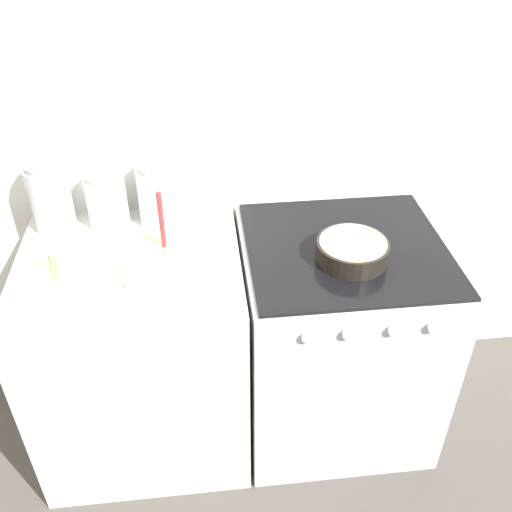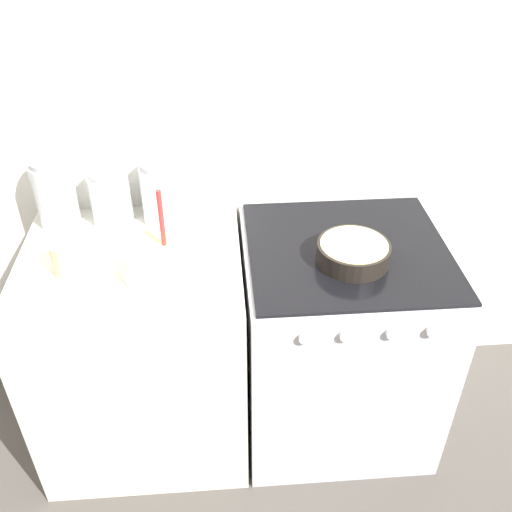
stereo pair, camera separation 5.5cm
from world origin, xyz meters
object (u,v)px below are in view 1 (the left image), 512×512
baking_pan (352,250)px  storage_jar_left (51,201)px  storage_jar_right (161,198)px  mixing_bowl (154,260)px  tin_can (63,263)px  stove (336,337)px  storage_jar_middle (107,204)px

baking_pan → storage_jar_left: bearing=163.0°
baking_pan → storage_jar_right: bearing=153.8°
mixing_bowl → tin_can: bearing=172.8°
baking_pan → storage_jar_right: (-0.64, 0.32, 0.06)m
storage_jar_right → mixing_bowl: bearing=-92.6°
stove → baking_pan: size_ratio=3.57×
mixing_bowl → storage_jar_left: bearing=137.3°
mixing_bowl → storage_jar_middle: 0.39m
storage_jar_middle → storage_jar_right: storage_jar_right is taller
baking_pan → storage_jar_middle: 0.90m
baking_pan → storage_jar_left: 1.08m
stove → baking_pan: bearing=-91.7°
storage_jar_left → tin_can: 0.32m
stove → tin_can: size_ratio=7.90×
baking_pan → storage_jar_middle: size_ratio=1.17×
storage_jar_middle → tin_can: bearing=-110.7°
storage_jar_right → tin_can: storage_jar_right is taller
stove → baking_pan: baking_pan is taller
storage_jar_middle → storage_jar_right: 0.19m
mixing_bowl → storage_jar_middle: (-0.18, 0.34, 0.02)m
mixing_bowl → baking_pan: bearing=2.4°
storage_jar_right → tin_can: (-0.31, -0.31, -0.05)m
baking_pan → tin_can: tin_can is taller
stove → mixing_bowl: 0.84m
mixing_bowl → baking_pan: mixing_bowl is taller
storage_jar_left → tin_can: bearing=-75.7°
mixing_bowl → storage_jar_middle: mixing_bowl is taller
baking_pan → tin_can: bearing=179.4°
tin_can → storage_jar_right: bearing=44.7°
mixing_bowl → tin_can: 0.30m
baking_pan → storage_jar_middle: bearing=159.3°
stove → storage_jar_middle: storage_jar_middle is taller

